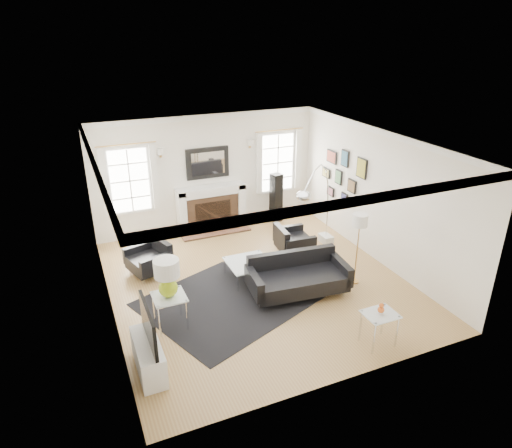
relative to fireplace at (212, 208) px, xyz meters
name	(u,v)px	position (x,y,z in m)	size (l,w,h in m)	color
floor	(257,282)	(0.00, -2.79, -0.54)	(6.00, 6.00, 0.00)	#9E7142
back_wall	(208,173)	(0.00, 0.21, 0.86)	(5.50, 0.04, 2.80)	white
front_wall	(347,298)	(0.00, -5.79, 0.86)	(5.50, 0.04, 2.80)	white
left_wall	(103,242)	(-2.75, -2.79, 0.86)	(0.04, 6.00, 2.80)	white
right_wall	(378,196)	(2.75, -2.79, 0.86)	(0.04, 6.00, 2.80)	white
ceiling	(257,142)	(0.00, -2.79, 2.26)	(5.50, 6.00, 0.02)	white
crown_molding	(257,146)	(0.00, -2.79, 2.20)	(5.50, 6.00, 0.12)	white
fireplace	(212,208)	(0.00, 0.00, 0.00)	(1.70, 0.69, 1.11)	white
mantel_mirror	(208,163)	(0.00, 0.16, 1.11)	(1.05, 0.07, 0.75)	black
window_left	(130,180)	(-1.85, 0.16, 0.92)	(1.24, 0.15, 1.62)	white
window_right	(277,162)	(1.85, 0.16, 0.92)	(1.24, 0.15, 1.62)	white
gallery_wall	(343,173)	(2.72, -1.50, 0.99)	(0.04, 1.73, 1.29)	black
tv_unit	(148,352)	(-2.44, -4.49, -0.21)	(0.35, 1.00, 1.09)	white
area_rug	(229,300)	(-0.73, -3.19, -0.54)	(2.87, 2.39, 0.01)	black
sofa	(297,277)	(0.54, -3.44, -0.21)	(1.94, 1.04, 0.61)	black
armchair_left	(151,259)	(-1.83, -1.61, -0.23)	(0.94, 1.00, 0.55)	black
armchair_right	(292,241)	(1.20, -1.98, -0.24)	(0.78, 0.86, 0.54)	black
coffee_table	(249,264)	(-0.09, -2.61, -0.20)	(0.83, 0.83, 0.37)	silver
side_table_left	(169,302)	(-1.90, -3.54, -0.07)	(0.53, 0.53, 0.59)	silver
nesting_table	(380,320)	(1.01, -5.30, -0.09)	(0.51, 0.43, 0.57)	silver
gourd_lamp	(167,276)	(-1.90, -3.54, 0.43)	(0.42, 0.42, 0.67)	#ACCE19
orange_vase	(381,309)	(1.01, -5.30, 0.12)	(0.11, 0.11, 0.17)	#DC5C1C
arc_floor_lamp	(317,208)	(1.57, -2.31, 0.62)	(1.51, 1.40, 2.14)	white
stick_floor_lamp	(360,224)	(1.78, -3.56, 0.71)	(0.29, 0.29, 1.45)	gold
speaker_tower	(276,198)	(1.68, -0.14, 0.09)	(0.25, 0.25, 1.26)	black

